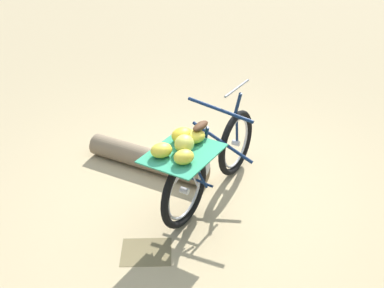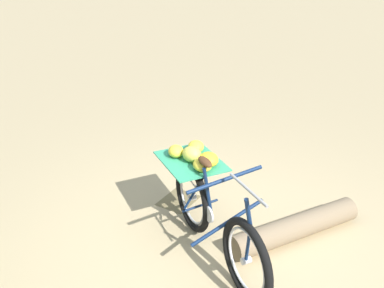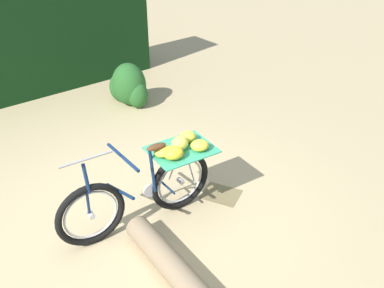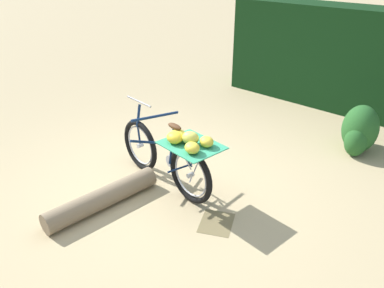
% 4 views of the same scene
% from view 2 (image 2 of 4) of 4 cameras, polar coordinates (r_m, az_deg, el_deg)
% --- Properties ---
extents(ground_plane, '(60.00, 60.00, 0.00)m').
position_cam_2_polar(ground_plane, '(4.28, 2.59, -14.42)').
color(ground_plane, tan).
extents(bicycle, '(1.22, 1.66, 1.03)m').
position_cam_2_polar(bicycle, '(4.05, 2.45, -8.24)').
color(bicycle, black).
rests_on(bicycle, ground_plane).
extents(fallen_log, '(1.39, 0.95, 0.25)m').
position_cam_2_polar(fallen_log, '(4.53, 13.53, -10.66)').
color(fallen_log, '#7F6B51').
rests_on(fallen_log, ground_plane).
extents(leaf_litter_patch, '(0.44, 0.36, 0.01)m').
position_cam_2_polar(leaf_litter_patch, '(5.04, -1.83, -7.45)').
color(leaf_litter_patch, olive).
rests_on(leaf_litter_patch, ground_plane).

